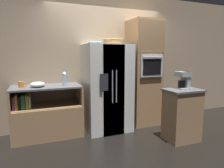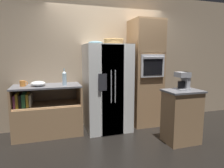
# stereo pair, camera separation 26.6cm
# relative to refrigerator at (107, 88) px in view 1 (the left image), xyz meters

# --- Properties ---
(ground_plane) EXTENTS (20.00, 20.00, 0.00)m
(ground_plane) POSITION_rel_refrigerator_xyz_m (0.15, -0.02, -0.86)
(ground_plane) COLOR black
(wall_back) EXTENTS (12.00, 0.06, 2.80)m
(wall_back) POSITION_rel_refrigerator_xyz_m (0.15, 0.41, 0.54)
(wall_back) COLOR tan
(wall_back) RESTS_ON ground_plane
(counter_left) EXTENTS (1.23, 0.63, 0.95)m
(counter_left) POSITION_rel_refrigerator_xyz_m (-1.16, 0.07, -0.50)
(counter_left) COLOR #A87F56
(counter_left) RESTS_ON ground_plane
(refrigerator) EXTENTS (0.87, 0.79, 1.71)m
(refrigerator) POSITION_rel_refrigerator_xyz_m (0.00, 0.00, 0.00)
(refrigerator) COLOR white
(refrigerator) RESTS_ON ground_plane
(wall_oven) EXTENTS (0.62, 0.68, 2.23)m
(wall_oven) POSITION_rel_refrigerator_xyz_m (0.87, 0.07, 0.26)
(wall_oven) COLOR #A87F56
(wall_oven) RESTS_ON ground_plane
(island_counter) EXTENTS (0.62, 0.45, 0.92)m
(island_counter) POSITION_rel_refrigerator_xyz_m (1.04, -0.99, -0.39)
(island_counter) COLOR #A87F56
(island_counter) RESTS_ON ground_plane
(wicker_basket) EXTENTS (0.40, 0.40, 0.12)m
(wicker_basket) POSITION_rel_refrigerator_xyz_m (0.16, 0.09, 0.92)
(wicker_basket) COLOR tan
(wicker_basket) RESTS_ON refrigerator
(fruit_bowl) EXTENTS (0.27, 0.27, 0.07)m
(fruit_bowl) POSITION_rel_refrigerator_xyz_m (-0.21, 0.09, 0.89)
(fruit_bowl) COLOR #668C99
(fruit_bowl) RESTS_ON refrigerator
(bottle_tall) EXTENTS (0.08, 0.08, 0.31)m
(bottle_tall) POSITION_rel_refrigerator_xyz_m (-0.83, -0.02, 0.23)
(bottle_tall) COLOR silver
(bottle_tall) RESTS_ON counter_left
(mug) EXTENTS (0.14, 0.10, 0.10)m
(mug) POSITION_rel_refrigerator_xyz_m (-1.55, 0.08, 0.14)
(mug) COLOR orange
(mug) RESTS_ON counter_left
(mixing_bowl) EXTENTS (0.26, 0.26, 0.09)m
(mixing_bowl) POSITION_rel_refrigerator_xyz_m (-1.29, 0.02, 0.14)
(mixing_bowl) COLOR white
(mixing_bowl) RESTS_ON counter_left
(coffee_maker) EXTENTS (0.20, 0.21, 0.30)m
(coffee_maker) POSITION_rel_refrigerator_xyz_m (1.07, -0.95, 0.23)
(coffee_maker) COLOR #B2B2B7
(coffee_maker) RESTS_ON island_counter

